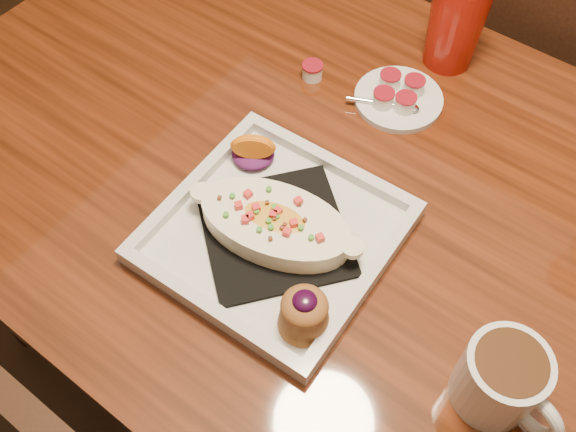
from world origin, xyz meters
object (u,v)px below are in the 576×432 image
Objects in this scene: coffee_mug at (503,379)px; red_tumbler at (456,22)px; table at (354,230)px; plate at (277,235)px; saucer at (397,97)px; chair_far at (504,76)px.

coffee_mug is 0.85× the size of red_tumbler.
plate reaches higher than table.
coffee_mug is 0.59m from red_tumbler.
table is 0.38m from red_tumbler.
red_tumbler is at bearing 86.93° from plate.
table is at bearing -83.44° from red_tumbler.
plate is 2.21× the size of saucer.
saucer reaches higher than table.
red_tumbler reaches higher than plate.
plate is (-0.04, -0.14, 0.12)m from table.
coffee_mug is at bearing -45.27° from saucer.
saucer is 0.15m from red_tumbler.
chair_far is 5.81× the size of red_tumbler.
chair_far is at bearing 90.00° from table.
saucer is (-0.01, 0.34, -0.01)m from plate.
chair_far is at bearing 82.67° from red_tumbler.
coffee_mug reaches higher than plate.
chair_far reaches higher than saucer.
chair_far is 0.51m from saucer.
coffee_mug is at bearing -4.97° from plate.
chair_far is 2.89× the size of plate.
plate is at bearing -107.66° from table.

